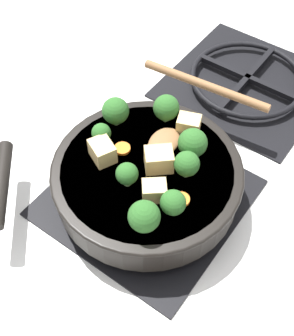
# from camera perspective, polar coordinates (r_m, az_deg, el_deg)

# --- Properties ---
(ground_plane) EXTENTS (2.40, 2.40, 0.00)m
(ground_plane) POSITION_cam_1_polar(r_m,az_deg,el_deg) (0.82, 0.00, -3.69)
(ground_plane) COLOR silver
(front_burner_grate) EXTENTS (0.31, 0.31, 0.03)m
(front_burner_grate) POSITION_cam_1_polar(r_m,az_deg,el_deg) (0.81, 0.00, -3.21)
(front_burner_grate) COLOR black
(front_burner_grate) RESTS_ON ground_plane
(rear_burner_grate) EXTENTS (0.31, 0.31, 0.03)m
(rear_burner_grate) POSITION_cam_1_polar(r_m,az_deg,el_deg) (1.03, 12.07, 10.35)
(rear_burner_grate) COLOR black
(rear_burner_grate) RESTS_ON ground_plane
(skillet_pan) EXTENTS (0.39, 0.38, 0.06)m
(skillet_pan) POSITION_cam_1_polar(r_m,az_deg,el_deg) (0.77, -0.15, -1.21)
(skillet_pan) COLOR black
(skillet_pan) RESTS_ON front_burner_grate
(wooden_spoon) EXTENTS (0.25, 0.22, 0.02)m
(wooden_spoon) POSITION_cam_1_polar(r_m,az_deg,el_deg) (0.83, 5.15, 7.36)
(wooden_spoon) COLOR brown
(wooden_spoon) RESTS_ON skillet_pan
(tofu_cube_center_large) EXTENTS (0.05, 0.04, 0.03)m
(tofu_cube_center_large) POSITION_cam_1_polar(r_m,az_deg,el_deg) (0.79, 5.10, 5.28)
(tofu_cube_center_large) COLOR #DBB770
(tofu_cube_center_large) RESTS_ON skillet_pan
(tofu_cube_near_handle) EXTENTS (0.05, 0.05, 0.03)m
(tofu_cube_near_handle) POSITION_cam_1_polar(r_m,az_deg,el_deg) (0.75, -5.46, 2.05)
(tofu_cube_near_handle) COLOR #DBB770
(tofu_cube_near_handle) RESTS_ON skillet_pan
(tofu_cube_east_chunk) EXTENTS (0.06, 0.06, 0.04)m
(tofu_cube_east_chunk) POSITION_cam_1_polar(r_m,az_deg,el_deg) (0.74, 1.45, 1.03)
(tofu_cube_east_chunk) COLOR #DBB770
(tofu_cube_east_chunk) RESTS_ON skillet_pan
(tofu_cube_west_chunk) EXTENTS (0.05, 0.05, 0.03)m
(tofu_cube_west_chunk) POSITION_cam_1_polar(r_m,az_deg,el_deg) (0.70, 0.90, -2.80)
(tofu_cube_west_chunk) COLOR #DBB770
(tofu_cube_west_chunk) RESTS_ON skillet_pan
(broccoli_floret_near_spoon) EXTENTS (0.05, 0.05, 0.05)m
(broccoli_floret_near_spoon) POSITION_cam_1_polar(r_m,az_deg,el_deg) (0.75, 5.58, 3.04)
(broccoli_floret_near_spoon) COLOR #709956
(broccoli_floret_near_spoon) RESTS_ON skillet_pan
(broccoli_floret_center_top) EXTENTS (0.05, 0.05, 0.05)m
(broccoli_floret_center_top) POSITION_cam_1_polar(r_m,az_deg,el_deg) (0.66, -0.35, -5.94)
(broccoli_floret_center_top) COLOR #709956
(broccoli_floret_center_top) RESTS_ON skillet_pan
(broccoli_floret_east_rim) EXTENTS (0.04, 0.04, 0.04)m
(broccoli_floret_east_rim) POSITION_cam_1_polar(r_m,az_deg,el_deg) (0.71, -2.46, -0.74)
(broccoli_floret_east_rim) COLOR #709956
(broccoli_floret_east_rim) RESTS_ON skillet_pan
(broccoli_floret_west_rim) EXTENTS (0.04, 0.04, 0.05)m
(broccoli_floret_west_rim) POSITION_cam_1_polar(r_m,az_deg,el_deg) (0.80, 2.36, 7.34)
(broccoli_floret_west_rim) COLOR #709956
(broccoli_floret_west_rim) RESTS_ON skillet_pan
(broccoli_floret_north_edge) EXTENTS (0.03, 0.03, 0.04)m
(broccoli_floret_north_edge) POSITION_cam_1_polar(r_m,az_deg,el_deg) (0.77, -5.43, 4.40)
(broccoli_floret_north_edge) COLOR #709956
(broccoli_floret_north_edge) RESTS_ON skillet_pan
(broccoli_floret_south_cluster) EXTENTS (0.05, 0.05, 0.05)m
(broccoli_floret_south_cluster) POSITION_cam_1_polar(r_m,az_deg,el_deg) (0.80, -3.87, 6.95)
(broccoli_floret_south_cluster) COLOR #709956
(broccoli_floret_south_cluster) RESTS_ON skillet_pan
(broccoli_floret_mid_floret) EXTENTS (0.04, 0.04, 0.05)m
(broccoli_floret_mid_floret) POSITION_cam_1_polar(r_m,az_deg,el_deg) (0.72, 4.87, 0.49)
(broccoli_floret_mid_floret) COLOR #709956
(broccoli_floret_mid_floret) RESTS_ON skillet_pan
(broccoli_floret_small_inner) EXTENTS (0.04, 0.04, 0.05)m
(broccoli_floret_small_inner) POSITION_cam_1_polar(r_m,az_deg,el_deg) (0.68, 3.20, -4.26)
(broccoli_floret_small_inner) COLOR #709956
(broccoli_floret_small_inner) RESTS_ON skillet_pan
(carrot_slice_orange_thin) EXTENTS (0.03, 0.03, 0.01)m
(carrot_slice_orange_thin) POSITION_cam_1_polar(r_m,az_deg,el_deg) (0.71, 4.18, -3.85)
(carrot_slice_orange_thin) COLOR orange
(carrot_slice_orange_thin) RESTS_ON skillet_pan
(carrot_slice_near_center) EXTENTS (0.03, 0.03, 0.01)m
(carrot_slice_near_center) POSITION_cam_1_polar(r_m,az_deg,el_deg) (0.77, -3.02, 2.39)
(carrot_slice_near_center) COLOR orange
(carrot_slice_near_center) RESTS_ON skillet_pan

